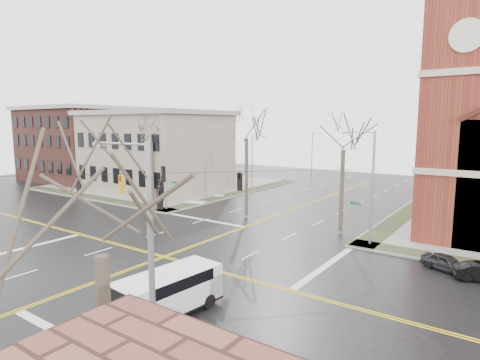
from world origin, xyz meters
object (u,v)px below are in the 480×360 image
Objects in this scene: streetlight_north_b at (313,153)px; parked_car_a at (446,263)px; tree_nw_far at (151,139)px; signal_pole_nw at (166,167)px; tree_ne at (343,144)px; cargo_van at (172,289)px; tree_se at (100,239)px; signal_pole_ne at (370,185)px; streetlight_north_a at (253,161)px; signal_pole_se at (148,271)px; tree_nw_near at (247,133)px.

streetlight_north_b reaches higher than parked_car_a.
parked_car_a is at bearing -54.39° from streetlight_north_b.
tree_nw_far reaches higher than parked_car_a.
signal_pole_nw is 2.78× the size of parked_car_a.
tree_ne is (19.44, 2.37, 2.98)m from signal_pole_nw.
tree_ne reaches higher than cargo_van.
cargo_van is at bearing 125.90° from tree_se.
tree_se is (1.42, -25.70, 1.97)m from signal_pole_ne.
tree_se reaches higher than streetlight_north_a.
streetlight_north_b is at bearing 90.00° from streetlight_north_a.
tree_se is at bearing -80.64° from tree_ne.
signal_pole_ne is 42.61m from streetlight_north_b.
tree_nw_near is at bearing 118.00° from signal_pole_se.
signal_pole_se is (0.00, -23.00, 0.00)m from signal_pole_ne.
signal_pole_se is at bearing -62.00° from tree_nw_near.
tree_nw_far reaches higher than signal_pole_se.
tree_ne is at bearing 92.25° from cargo_van.
parked_car_a is (6.06, -2.65, -4.40)m from signal_pole_ne.
signal_pole_se is 1.12× the size of streetlight_north_a.
tree_nw_near is at bearing 169.23° from signal_pole_ne.
tree_nw_near is at bearing 117.97° from tree_se.
signal_pole_ne is 23.00m from signal_pole_se.
streetlight_north_a is at bearing 119.00° from tree_se.
tree_ne reaches higher than streetlight_north_b.
tree_nw_far is at bearing -177.09° from tree_ne.
streetlight_north_a is 23.75m from tree_ne.
tree_nw_far is 0.91× the size of tree_nw_near.
signal_pole_se is at bearing -42.70° from tree_nw_far.
tree_ne is (-3.21, 2.37, 2.98)m from signal_pole_ne.
tree_nw_far reaches higher than cargo_van.
cargo_van is at bearing -93.72° from tree_ne.
streetlight_north_a is 1.33× the size of cargo_van.
streetlight_north_b is 0.66× the size of tree_nw_near.
streetlight_north_a is 0.73× the size of tree_ne.
streetlight_north_b reaches higher than cargo_van.
tree_ne reaches higher than signal_pole_ne.
streetlight_north_a is at bearing 143.03° from tree_ne.
tree_se is (15.03, -28.29, -1.84)m from tree_nw_near.
signal_pole_se is at bearing -69.73° from streetlight_north_b.
streetlight_north_b is 35.19m from tree_nw_near.
tree_se is (27.65, -26.90, -1.03)m from tree_nw_far.
signal_pole_ne is 22.64m from signal_pole_nw.
cargo_van is at bearing 168.23° from parked_car_a.
signal_pole_nw is at bearing -91.05° from streetlight_north_b.
signal_pole_se is at bearing -60.91° from streetlight_north_a.
signal_pole_se is 29.23m from tree_nw_near.
signal_pole_nw is at bearing -92.32° from streetlight_north_a.
tree_se reaches higher than signal_pole_se.
streetlight_north_b is at bearing 83.13° from tree_nw_far.
streetlight_north_b is at bearing 88.95° from signal_pole_nw.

